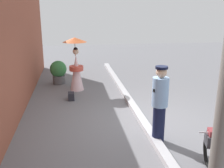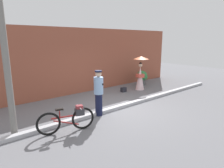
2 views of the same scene
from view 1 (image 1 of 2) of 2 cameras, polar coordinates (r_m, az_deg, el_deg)
ground_plane at (r=6.66m, az=6.73°, el=-8.52°), size 30.00×30.00×0.00m
sidewalk_curb at (r=6.64m, az=6.75°, el=-8.05°), size 14.00×0.20×0.12m
bicycle_near_officer at (r=4.70m, az=22.04°, el=-15.28°), size 1.68×0.61×0.79m
person_officer at (r=5.50m, az=10.50°, el=-4.10°), size 0.34×0.37×1.67m
person_with_parasol at (r=9.10m, az=-7.95°, el=4.45°), size 0.83×0.83×1.85m
potted_plant_by_door at (r=10.11m, az=-11.69°, el=2.81°), size 0.65×0.63×0.89m
backpack_on_pavement at (r=8.28m, az=-8.96°, el=-2.65°), size 0.28×0.20×0.24m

